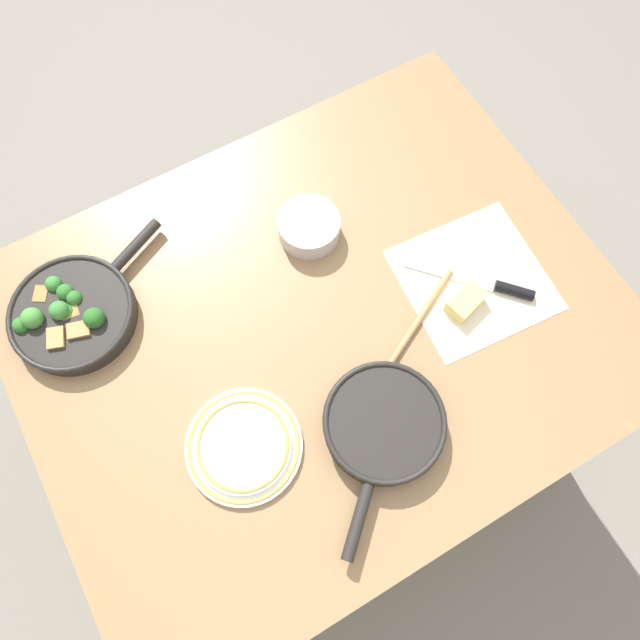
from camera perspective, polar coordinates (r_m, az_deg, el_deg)
The scene contains 10 objects.
ground_plane at distance 1.94m, azimuth 0.00°, elevation -7.89°, with size 14.00×14.00×0.00m, color slate.
dining_table_red at distance 1.29m, azimuth 0.00°, elevation -1.43°, with size 1.27×1.03×0.75m.
skillet_broccoli at distance 1.31m, azimuth -23.52°, elevation 0.64°, with size 0.38×0.27×0.07m.
skillet_eggs at distance 1.15m, azimuth 6.54°, elevation -10.29°, with size 0.33×0.31×0.06m.
wooden_spoon at distance 1.20m, azimuth 7.30°, elevation -3.94°, with size 0.37×0.20×0.02m.
parchment_sheet at distance 1.31m, azimuth 15.11°, elevation 3.94°, with size 0.33×0.32×0.00m.
grater_knife at distance 1.30m, azimuth 16.38°, elevation 3.53°, with size 0.21×0.23×0.02m.
cheese_block at distance 1.26m, azimuth 14.38°, elevation 1.78°, with size 0.09×0.07×0.04m.
dinner_plate_stack at distance 1.16m, azimuth -7.65°, elevation -12.35°, with size 0.23×0.23×0.03m.
prep_bowl_steel at distance 1.29m, azimuth -1.10°, elevation 9.30°, with size 0.14×0.14×0.05m.
Camera 1 is at (0.21, 0.36, 1.90)m, focal length 32.00 mm.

